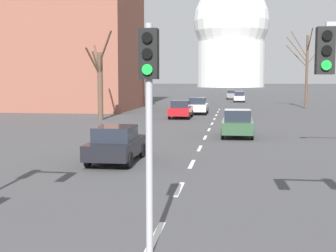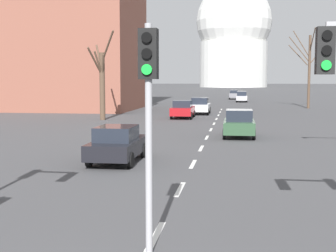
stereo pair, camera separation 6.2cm
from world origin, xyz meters
TOP-DOWN VIEW (x-y plane):
  - lane_stripe_0 at (0.00, 4.86)m, footprint 0.16×2.00m
  - lane_stripe_1 at (0.00, 9.36)m, footprint 0.16×2.00m
  - lane_stripe_2 at (0.00, 13.86)m, footprint 0.16×2.00m
  - lane_stripe_3 at (0.00, 18.36)m, footprint 0.16×2.00m
  - lane_stripe_4 at (0.00, 22.86)m, footprint 0.16×2.00m
  - lane_stripe_5 at (0.00, 27.36)m, footprint 0.16×2.00m
  - lane_stripe_6 at (0.00, 31.86)m, footprint 0.16×2.00m
  - lane_stripe_7 at (0.00, 36.36)m, footprint 0.16×2.00m
  - lane_stripe_8 at (0.00, 40.86)m, footprint 0.16×2.00m
  - lane_stripe_9 at (0.00, 45.36)m, footprint 0.16×2.00m
  - lane_stripe_10 at (0.00, 49.86)m, footprint 0.16×2.00m
  - traffic_signal_centre_tall at (0.06, 3.76)m, footprint 0.36×0.34m
  - sedan_near_left at (-3.05, 36.75)m, footprint 1.92×4.36m
  - sedan_near_right at (-3.20, 13.86)m, footprint 1.87×4.21m
  - sedan_mid_centre at (2.50, 68.87)m, footprint 1.74×4.42m
  - sedan_far_left at (1.27, 78.76)m, footprint 1.74×3.81m
  - sedan_far_right at (-1.90, 41.83)m, footprint 1.96×4.23m
  - sedan_distant_centre at (1.92, 23.32)m, footprint 1.89×3.95m
  - bare_tree_left_near at (-9.56, 54.27)m, footprint 3.72×2.72m
  - bare_tree_right_near at (10.29, 53.60)m, footprint 5.01×5.81m
  - bare_tree_left_far at (-9.73, 33.91)m, footprint 2.55×3.53m
  - capitol_dome at (0.00, 216.49)m, footprint 34.74×34.74m
  - apartment_block_left at (-18.90, 48.00)m, footprint 18.00×14.00m

SIDE VIEW (x-z plane):
  - lane_stripe_0 at x=0.00m, z-range 0.00..0.01m
  - lane_stripe_1 at x=0.00m, z-range 0.00..0.01m
  - lane_stripe_2 at x=0.00m, z-range 0.00..0.01m
  - lane_stripe_3 at x=0.00m, z-range 0.00..0.01m
  - lane_stripe_4 at x=0.00m, z-range 0.00..0.01m
  - lane_stripe_5 at x=0.00m, z-range 0.00..0.01m
  - lane_stripe_6 at x=0.00m, z-range 0.00..0.01m
  - lane_stripe_7 at x=0.00m, z-range 0.00..0.01m
  - lane_stripe_8 at x=0.00m, z-range 0.00..0.01m
  - lane_stripe_9 at x=0.00m, z-range 0.00..0.01m
  - lane_stripe_10 at x=0.00m, z-range 0.00..0.01m
  - sedan_near_right at x=-3.20m, z-range 0.01..1.56m
  - sedan_mid_centre at x=2.50m, z-range -0.01..1.64m
  - sedan_near_left at x=-3.05m, z-range 0.01..1.63m
  - sedan_distant_centre at x=1.92m, z-range -0.01..1.67m
  - sedan_far_left at x=1.27m, z-range 0.02..1.66m
  - sedan_far_right at x=-1.90m, z-range 0.02..1.70m
  - traffic_signal_centre_tall at x=0.06m, z-range 0.91..5.46m
  - bare_tree_left_near at x=-9.56m, z-range -0.09..6.87m
  - bare_tree_left_far at x=-9.73m, z-range -0.34..7.18m
  - bare_tree_right_near at x=10.29m, z-range 0.29..9.76m
  - apartment_block_left at x=-18.90m, z-range 0.00..24.38m
  - capitol_dome at x=0.00m, z-range -0.63..48.44m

